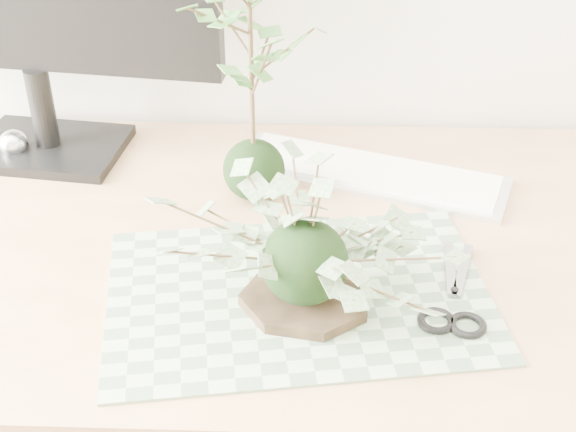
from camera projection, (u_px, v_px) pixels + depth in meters
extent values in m
cube|color=tan|center=(352.00, 252.00, 1.14)|extent=(1.60, 0.70, 0.04)
cube|color=#536F53|center=(298.00, 294.00, 1.03)|extent=(0.53, 0.40, 0.00)
cylinder|color=black|center=(304.00, 301.00, 1.00)|extent=(0.19, 0.19, 0.01)
sphere|color=black|center=(305.00, 262.00, 0.97)|extent=(0.11, 0.11, 0.11)
sphere|color=black|center=(254.00, 170.00, 1.20)|extent=(0.09, 0.09, 0.09)
cylinder|color=#46331E|center=(252.00, 87.00, 1.12)|extent=(0.01, 0.01, 0.23)
cube|color=silver|center=(370.00, 175.00, 1.27)|extent=(0.45, 0.26, 0.01)
cube|color=white|center=(370.00, 170.00, 1.26)|extent=(0.41, 0.23, 0.01)
cube|color=black|center=(50.00, 148.00, 1.34)|extent=(0.26, 0.20, 0.02)
cylinder|color=black|center=(42.00, 107.00, 1.29)|extent=(0.04, 0.04, 0.13)
sphere|color=white|center=(14.00, 144.00, 1.31)|extent=(0.05, 0.05, 0.05)
cube|color=gray|center=(442.00, 270.00, 1.06)|extent=(0.02, 0.12, 0.00)
cube|color=gray|center=(454.00, 270.00, 1.06)|extent=(0.05, 0.11, 0.00)
torus|color=black|center=(444.00, 323.00, 0.97)|extent=(0.05, 0.05, 0.01)
torus|color=black|center=(476.00, 324.00, 0.97)|extent=(0.05, 0.05, 0.01)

